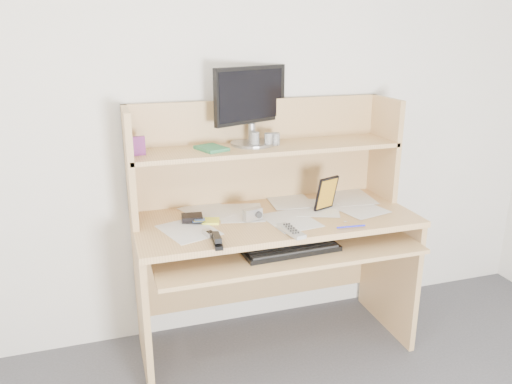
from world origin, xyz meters
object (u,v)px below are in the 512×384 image
object	(u,v)px
desk	(270,221)
game_case	(326,193)
monitor	(251,103)
keyboard	(291,248)
tv_remote	(291,231)

from	to	relation	value
desk	game_case	distance (m)	0.32
desk	monitor	bearing A→B (deg)	113.55
monitor	game_case	bearing A→B (deg)	-57.71
keyboard	game_case	distance (m)	0.39
desk	game_case	size ratio (longest dim) A/B	7.83
keyboard	tv_remote	distance (m)	0.10
keyboard	tv_remote	bearing A→B (deg)	-116.16
game_case	tv_remote	bearing A→B (deg)	-161.57
tv_remote	desk	bearing A→B (deg)	77.79
desk	tv_remote	distance (m)	0.33
tv_remote	game_case	world-z (taller)	game_case
keyboard	monitor	size ratio (longest dim) A/B	1.10
desk	keyboard	xyz separation A→B (m)	(0.00, -0.29, -0.03)
desk	tv_remote	xyz separation A→B (m)	(-0.01, -0.32, 0.07)
game_case	desk	bearing A→B (deg)	142.29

